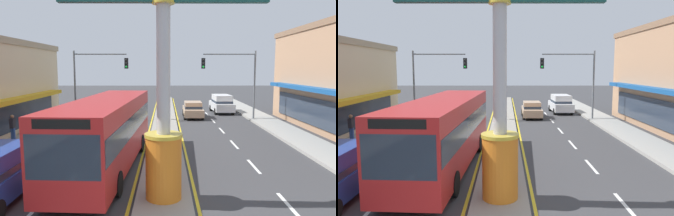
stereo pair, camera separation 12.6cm
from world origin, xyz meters
TOP-DOWN VIEW (x-y plane):
  - median_strip at (0.00, 18.00)m, footprint 2.00×52.00m
  - sidewalk_left at (-8.84, 16.00)m, footprint 2.49×60.00m
  - sidewalk_right at (8.84, 16.00)m, footprint 2.49×60.00m
  - lane_markings at (-0.00, 16.65)m, footprint 8.74×52.00m
  - district_sign at (-0.00, 5.18)m, footprint 7.50×1.32m
  - traffic_light_left_side at (-6.23, 22.75)m, footprint 4.86×0.46m
  - traffic_light_right_side at (6.23, 22.75)m, footprint 4.86×0.46m
  - bus_near_right_lane at (-2.65, 9.14)m, footprint 3.15×11.33m
  - sedan_far_right_lane at (-5.95, 23.28)m, footprint 1.90×4.33m
  - sedan_mid_left_lane at (2.65, 24.34)m, footprint 1.88×4.32m
  - suv_far_left_oncoming at (5.95, 27.62)m, footprint 2.07×4.65m
  - pedestrian_near_kerb at (-8.21, 15.54)m, footprint 0.43×0.45m
  - pedestrian_far_side at (-9.22, 13.50)m, footprint 0.28×0.41m

SIDE VIEW (x-z plane):
  - lane_markings at x=0.00m, z-range 0.00..0.01m
  - median_strip at x=0.00m, z-range 0.00..0.14m
  - sidewalk_left at x=-8.84m, z-range 0.00..0.18m
  - sidewalk_right at x=8.84m, z-range 0.00..0.18m
  - sedan_far_right_lane at x=-5.95m, z-range 0.02..1.55m
  - sedan_mid_left_lane at x=2.65m, z-range 0.02..1.55m
  - suv_far_left_oncoming at x=5.95m, z-range 0.03..1.93m
  - pedestrian_near_kerb at x=-8.21m, z-range 0.29..1.96m
  - pedestrian_far_side at x=-9.22m, z-range 0.29..2.00m
  - bus_near_right_lane at x=-2.65m, z-range 0.24..3.50m
  - traffic_light_left_side at x=-6.23m, z-range 1.15..7.35m
  - traffic_light_right_side at x=6.23m, z-range 1.15..7.35m
  - district_sign at x=0.00m, z-range 0.17..8.45m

